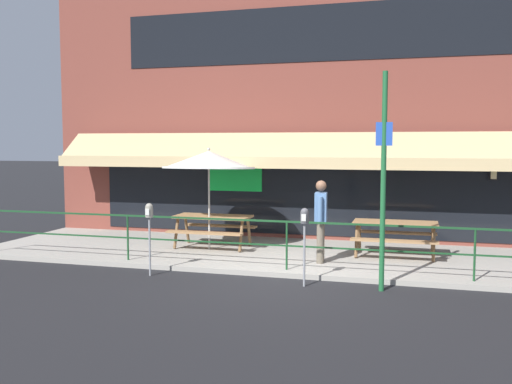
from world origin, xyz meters
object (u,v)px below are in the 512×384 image
Objects in this scene: patio_umbrella_left at (209,160)px; pedestrian_walking at (321,217)px; picnic_table_left at (213,222)px; picnic_table_centre at (395,229)px; parking_meter_near at (149,217)px; parking_meter_far at (305,223)px; street_sign_pole at (383,179)px.

patio_umbrella_left is 1.39× the size of pedestrian_walking.
patio_umbrella_left is (-0.00, -0.24, 1.47)m from picnic_table_left.
picnic_table_left and picnic_table_centre have the same top height.
parking_meter_near is at bearing -97.74° from patio_umbrella_left.
patio_umbrella_left is at bearing -175.73° from picnic_table_centre.
picnic_table_centre is at bearing 31.09° from parking_meter_near.
patio_umbrella_left is at bearing -90.00° from picnic_table_left.
patio_umbrella_left reaches higher than parking_meter_far.
picnic_table_left is 3.83m from parking_meter_far.
picnic_table_centre is 3.14m from parking_meter_far.
parking_meter_near is at bearing -151.33° from pedestrian_walking.
street_sign_pole is at bearing -32.54° from picnic_table_left.
picnic_table_centre is 5.31m from parking_meter_near.
patio_umbrella_left reaches higher than picnic_table_centre.
pedestrian_walking is at bearing -144.24° from picnic_table_centre.
parking_meter_far is at bearing -177.33° from street_sign_pole.
parking_meter_far is (2.72, -2.66, 0.44)m from picnic_table_left.
parking_meter_near is at bearing -179.23° from street_sign_pole.
patio_umbrella_left is 0.63× the size of street_sign_pole.
patio_umbrella_left is 3.78m from parking_meter_far.
pedestrian_walking is 2.28m from street_sign_pole.
parking_meter_near is 3.05m from parking_meter_far.
picnic_table_centre is at bearing 0.98° from picnic_table_left.
pedestrian_walking is at bearing 28.67° from parking_meter_near.
pedestrian_walking is at bearing -15.16° from patio_umbrella_left.
patio_umbrella_left is at bearing 164.84° from pedestrian_walking.
picnic_table_left is 4.20m from picnic_table_centre.
picnic_table_centre is at bearing 4.27° from patio_umbrella_left.
picnic_table_centre is at bearing 35.76° from pedestrian_walking.
parking_meter_near is 0.37× the size of street_sign_pole.
picnic_table_left is at bearing 160.24° from pedestrian_walking.
pedestrian_walking reaches higher than picnic_table_left.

